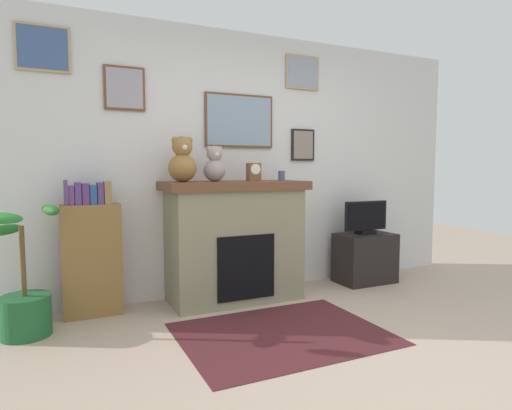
# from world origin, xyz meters

# --- Properties ---
(ground_plane) EXTENTS (12.00, 12.00, 0.00)m
(ground_plane) POSITION_xyz_m (0.00, 0.00, 0.00)
(ground_plane) COLOR tan
(back_wall) EXTENTS (5.20, 0.15, 2.60)m
(back_wall) POSITION_xyz_m (-0.01, 2.00, 1.31)
(back_wall) COLOR silver
(back_wall) RESTS_ON ground_plane
(fireplace) EXTENTS (1.34, 0.62, 1.13)m
(fireplace) POSITION_xyz_m (-0.27, 1.66, 0.57)
(fireplace) COLOR gray
(fireplace) RESTS_ON ground_plane
(bookshelf) EXTENTS (0.48, 0.16, 1.16)m
(bookshelf) POSITION_xyz_m (-1.54, 1.74, 0.53)
(bookshelf) COLOR olive
(bookshelf) RESTS_ON ground_plane
(potted_plant) EXTENTS (0.58, 0.59, 0.98)m
(potted_plant) POSITION_xyz_m (-2.04, 1.49, 0.29)
(potted_plant) COLOR #1E592D
(potted_plant) RESTS_ON ground_plane
(tv_stand) EXTENTS (0.62, 0.40, 0.54)m
(tv_stand) POSITION_xyz_m (1.27, 1.64, 0.27)
(tv_stand) COLOR black
(tv_stand) RESTS_ON ground_plane
(television) EXTENTS (0.54, 0.14, 0.36)m
(television) POSITION_xyz_m (1.27, 1.64, 0.71)
(television) COLOR black
(television) RESTS_ON tv_stand
(area_rug) EXTENTS (1.53, 1.17, 0.01)m
(area_rug) POSITION_xyz_m (-0.27, 0.70, 0.00)
(area_rug) COLOR #4E1F24
(area_rug) RESTS_ON ground_plane
(candle_jar) EXTENTS (0.07, 0.07, 0.10)m
(candle_jar) POSITION_xyz_m (0.22, 1.64, 1.18)
(candle_jar) COLOR #4C517A
(candle_jar) RESTS_ON fireplace
(mantel_clock) EXTENTS (0.12, 0.09, 0.17)m
(mantel_clock) POSITION_xyz_m (-0.08, 1.64, 1.22)
(mantel_clock) COLOR brown
(mantel_clock) RESTS_ON fireplace
(teddy_bear_cream) EXTENTS (0.25, 0.25, 0.40)m
(teddy_bear_cream) POSITION_xyz_m (-0.77, 1.64, 1.31)
(teddy_bear_cream) COLOR olive
(teddy_bear_cream) RESTS_ON fireplace
(teddy_bear_grey) EXTENTS (0.20, 0.20, 0.33)m
(teddy_bear_grey) POSITION_xyz_m (-0.47, 1.64, 1.28)
(teddy_bear_grey) COLOR #A18F94
(teddy_bear_grey) RESTS_ON fireplace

